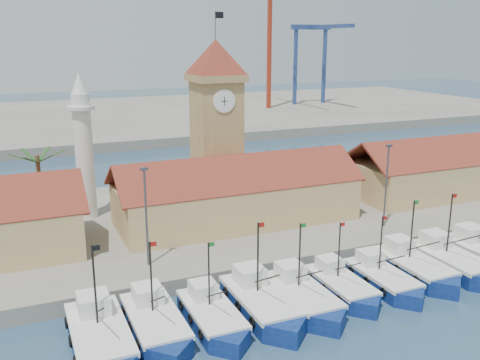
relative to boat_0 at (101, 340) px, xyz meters
name	(u,v)px	position (x,y,z in m)	size (l,w,h in m)	color
ground	(334,314)	(17.88, -2.11, -0.83)	(400.00, 400.00, 0.00)	#1D314E
quay	(223,216)	(17.88, 21.89, -0.08)	(140.00, 32.00, 1.50)	gray
terminal	(103,118)	(17.88, 107.89, 0.17)	(240.00, 80.00, 2.00)	gray
boat_0	(101,340)	(0.00, 0.00, 0.00)	(3.86, 10.57, 7.99)	#0B1A56
boat_1	(156,326)	(4.09, 0.43, -0.06)	(3.60, 9.85, 7.46)	#0B1A56
boat_2	(213,318)	(8.38, -0.12, -0.11)	(3.35, 9.18, 6.94)	#0B1A56
boat_3	(263,305)	(12.62, 0.09, -0.01)	(3.79, 10.38, 7.86)	#0B1A56
boat_4	(304,299)	(16.22, -0.16, -0.06)	(3.55, 9.74, 7.37)	#0B1A56
boat_5	(343,288)	(20.35, 0.42, -0.14)	(3.21, 8.80, 6.66)	#0B1A56
boat_6	(384,281)	(24.50, 0.14, -0.13)	(3.26, 8.92, 6.75)	#0B1A56
boat_7	(415,269)	(28.59, 0.88, -0.05)	(3.62, 9.91, 7.50)	#0B1A56
boat_8	(453,263)	(32.63, 0.40, -0.02)	(3.75, 10.29, 7.78)	#0B1A56
hall_center	(236,199)	(17.88, 17.89, 3.16)	(27.04, 10.13, 7.61)	tan
hall_right	(456,172)	(49.88, 17.89, 3.16)	(31.20, 10.13, 7.61)	tan
clock_tower	(216,121)	(17.88, 23.89, 11.13)	(5.80, 5.80, 22.70)	tan
minaret	(84,146)	(2.88, 25.89, 8.90)	(3.00, 3.00, 16.30)	silver
palm_tree	(40,185)	(-2.12, 23.89, 5.42)	(5.60, 5.03, 8.39)	brown
lamp_posts	(273,196)	(18.38, 9.89, 5.65)	(80.70, 0.25, 9.03)	#3F3F44
crane_red_right	(272,13)	(63.72, 101.54, 27.13)	(1.00, 33.16, 46.74)	maroon
gantry	(317,43)	(79.88, 104.54, 19.21)	(13.00, 22.00, 23.20)	navy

